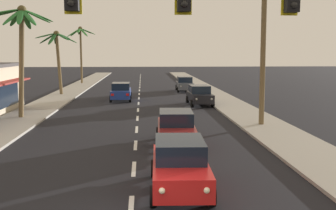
% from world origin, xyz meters
% --- Properties ---
extents(sidewalk_right, '(3.20, 110.00, 0.14)m').
position_xyz_m(sidewalk_right, '(7.80, 20.00, 0.07)').
color(sidewalk_right, '#9E998E').
rests_on(sidewalk_right, ground).
extents(sidewalk_left, '(3.20, 110.00, 0.14)m').
position_xyz_m(sidewalk_left, '(-7.80, 20.00, 0.07)').
color(sidewalk_left, '#9E998E').
rests_on(sidewalk_left, ground).
extents(lane_markings, '(4.28, 88.78, 0.01)m').
position_xyz_m(lane_markings, '(0.42, 20.38, 0.00)').
color(lane_markings, silver).
rests_on(lane_markings, ground).
extents(traffic_signal_mast, '(10.76, 0.41, 7.41)m').
position_xyz_m(traffic_signal_mast, '(3.12, 0.30, 5.35)').
color(traffic_signal_mast, '#2D2D33').
rests_on(traffic_signal_mast, ground).
extents(sedan_lead_at_stop_bar, '(2.07, 4.50, 1.68)m').
position_xyz_m(sedan_lead_at_stop_bar, '(1.58, 3.22, 0.85)').
color(sedan_lead_at_stop_bar, red).
rests_on(sedan_lead_at_stop_bar, ground).
extents(sedan_third_in_queue, '(2.09, 4.50, 1.68)m').
position_xyz_m(sedan_third_in_queue, '(1.99, 9.54, 0.85)').
color(sedan_third_in_queue, maroon).
rests_on(sedan_third_in_queue, ground).
extents(sedan_oncoming_far, '(1.97, 4.46, 1.68)m').
position_xyz_m(sedan_oncoming_far, '(-1.65, 27.61, 0.85)').
color(sedan_oncoming_far, navy).
rests_on(sedan_oncoming_far, ground).
extents(sedan_parked_nearest_kerb, '(2.02, 4.48, 1.68)m').
position_xyz_m(sedan_parked_nearest_kerb, '(5.26, 24.10, 0.85)').
color(sedan_parked_nearest_kerb, black).
rests_on(sedan_parked_nearest_kerb, ground).
extents(sedan_parked_mid_kerb, '(2.01, 4.48, 1.68)m').
position_xyz_m(sedan_parked_mid_kerb, '(5.24, 35.93, 0.85)').
color(sedan_parked_mid_kerb, '#4C515B').
rests_on(sedan_parked_mid_kerb, ground).
extents(palm_left_second, '(4.15, 3.77, 7.59)m').
position_xyz_m(palm_left_second, '(-7.62, 17.69, 5.69)').
color(palm_left_second, brown).
rests_on(palm_left_second, ground).
extents(palm_left_third, '(4.11, 4.06, 6.70)m').
position_xyz_m(palm_left_third, '(-8.39, 32.50, 4.96)').
color(palm_left_third, brown).
rests_on(palm_left_third, ground).
extents(palm_left_farthest, '(3.97, 4.28, 8.02)m').
position_xyz_m(palm_left_farthest, '(-8.20, 47.29, 6.13)').
color(palm_left_farthest, brown).
rests_on(palm_left_farthest, ground).
extents(palm_right_second, '(3.14, 3.05, 9.68)m').
position_xyz_m(palm_right_second, '(7.59, 14.10, 6.93)').
color(palm_right_second, brown).
rests_on(palm_right_second, ground).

